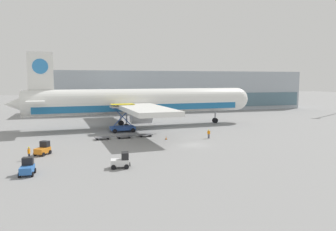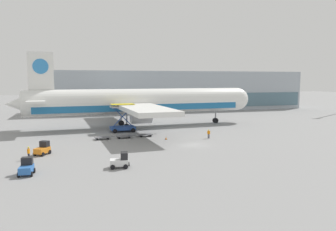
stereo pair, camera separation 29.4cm
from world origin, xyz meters
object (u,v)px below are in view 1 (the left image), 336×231
Objects in this scene: baggage_tug_foreground at (43,149)px; baggage_dolly_lead at (103,137)px; baggage_dolly_second at (124,136)px; ground_crew_far at (209,133)px; baggage_tug_mid at (27,168)px; ground_crew_near at (29,152)px; airplane_main at (137,102)px; baggage_dolly_third at (145,135)px; traffic_cone_near at (166,138)px; scissor_lift_loader at (122,121)px; baggage_tug_far at (121,161)px.

baggage_dolly_lead is at bearing -12.60° from baggage_tug_foreground.
baggage_dolly_second is 2.16× the size of ground_crew_far.
baggage_tug_mid is 25.46m from baggage_dolly_second.
ground_crew_near is at bearing 9.38° from baggage_tug_mid.
airplane_main reaches higher than baggage_tug_foreground.
baggage_dolly_lead and baggage_dolly_third have the same top height.
traffic_cone_near is (1.72, -17.73, -5.54)m from airplane_main.
ground_crew_near is 3.01× the size of traffic_cone_near.
baggage_dolly_second is 16.26m from ground_crew_far.
baggage_dolly_lead is at bearing -176.82° from baggage_dolly_third.
ground_crew_near reaches higher than ground_crew_far.
airplane_main reaches higher than scissor_lift_loader.
traffic_cone_near is (21.17, 6.39, -0.58)m from baggage_tug_foreground.
scissor_lift_loader is at bearing 168.28° from ground_crew_near.
baggage_tug_far is at bearing 83.20° from ground_crew_far.
baggage_tug_foreground is 13.95m from baggage_dolly_lead.
baggage_tug_far is (-9.38, -34.81, -4.96)m from airplane_main.
baggage_dolly_third is at bearing 150.98° from ground_crew_near.
ground_crew_near is at bearing 154.11° from baggage_tug_far.
ground_crew_far is (14.48, -12.77, -1.23)m from scissor_lift_loader.
scissor_lift_loader is 19.34m from ground_crew_far.
airplane_main is at bearing 168.68° from ground_crew_near.
baggage_tug_far is at bearing -104.72° from baggage_tug_foreground.
baggage_dolly_third is 2.02× the size of ground_crew_near.
scissor_lift_loader reaches higher than ground_crew_near.
baggage_tug_mid reaches higher than baggage_dolly_second.
baggage_tug_foreground is 29.80m from ground_crew_far.
airplane_main is 31.54× the size of ground_crew_near.
ground_crew_far is (9.88, -18.89, -4.83)m from airplane_main.
traffic_cone_near is at bearing -29.38° from baggage_dolly_second.
ground_crew_far is (11.18, -5.49, 0.62)m from baggage_dolly_third.
baggage_dolly_second is at bearing -114.34° from airplane_main.
baggage_dolly_third is at bearing -98.01° from airplane_main.
baggage_dolly_second is at bearing 26.04° from ground_crew_far.
airplane_main is 31.38m from baggage_tug_foreground.
baggage_dolly_lead is 20.12m from ground_crew_far.
scissor_lift_loader is at bearing -7.57° from baggage_tug_foreground.
baggage_dolly_third is at bearing -68.11° from scissor_lift_loader.
airplane_main is 18.66m from traffic_cone_near.
airplane_main is 20.63× the size of baggage_tug_foreground.
ground_crew_near is (-11.46, -12.61, 0.71)m from baggage_dolly_lead.
baggage_tug_far reaches higher than ground_crew_far.
baggage_dolly_second is at bearing -21.81° from baggage_tug_foreground.
traffic_cone_near is at bearing -63.97° from scissor_lift_loader.
baggage_tug_foreground is at bearing -136.82° from baggage_dolly_lead.
baggage_dolly_second is 4.35m from baggage_dolly_third.
airplane_main reaches higher than baggage_tug_mid.
ground_crew_near is at bearing -158.34° from traffic_cone_near.
baggage_tug_mid reaches higher than traffic_cone_near.
ground_crew_near is at bearing -131.15° from scissor_lift_loader.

